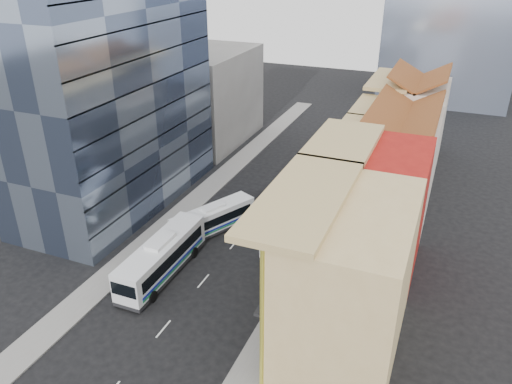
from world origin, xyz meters
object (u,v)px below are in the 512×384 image
at_px(bus_left_near, 162,257).
at_px(bus_left_far, 213,218).
at_px(shophouse_tan, 349,281).
at_px(office_tower, 106,78).
at_px(bus_right, 297,219).

height_order(bus_left_near, bus_left_far, bus_left_near).
relative_size(shophouse_tan, office_tower, 0.47).
xyz_separation_m(bus_left_far, bus_right, (8.65, 2.50, 0.44)).
relative_size(shophouse_tan, bus_right, 1.10).
height_order(office_tower, bus_right, office_tower).
bearing_deg(bus_right, bus_left_near, -127.20).
bearing_deg(bus_right, office_tower, -177.22).
relative_size(shophouse_tan, bus_left_near, 1.16).
bearing_deg(bus_left_far, bus_left_near, -70.32).
distance_m(bus_left_far, bus_right, 9.02).
distance_m(shophouse_tan, bus_left_far, 21.09).
relative_size(office_tower, bus_left_near, 2.48).
bearing_deg(shophouse_tan, bus_left_near, 171.79).
height_order(shophouse_tan, bus_left_far, shophouse_tan).
distance_m(bus_left_near, bus_left_far, 8.91).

